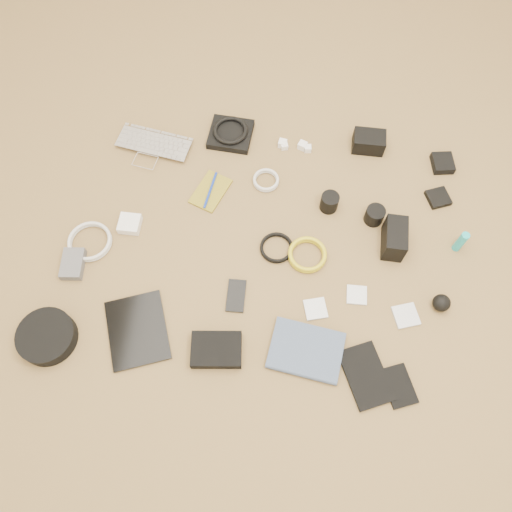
# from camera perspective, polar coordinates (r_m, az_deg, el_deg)

# --- Properties ---
(laptop) EXTENTS (0.32, 0.25, 0.02)m
(laptop) POSITION_cam_1_polar(r_m,az_deg,el_deg) (2.01, -11.97, 11.58)
(laptop) COLOR silver
(laptop) RESTS_ON ground
(headphone_pouch) EXTENTS (0.18, 0.17, 0.03)m
(headphone_pouch) POSITION_cam_1_polar(r_m,az_deg,el_deg) (2.02, -2.92, 13.72)
(headphone_pouch) COLOR black
(headphone_pouch) RESTS_ON ground
(headphones) EXTENTS (0.18, 0.18, 0.02)m
(headphones) POSITION_cam_1_polar(r_m,az_deg,el_deg) (2.01, -2.95, 14.14)
(headphones) COLOR black
(headphones) RESTS_ON headphone_pouch
(charger_a) EXTENTS (0.04, 0.04, 0.03)m
(charger_a) POSITION_cam_1_polar(r_m,az_deg,el_deg) (2.00, 3.04, 12.71)
(charger_a) COLOR white
(charger_a) RESTS_ON ground
(charger_b) EXTENTS (0.03, 0.03, 0.02)m
(charger_b) POSITION_cam_1_polar(r_m,az_deg,el_deg) (1.99, 5.94, 12.12)
(charger_b) COLOR white
(charger_b) RESTS_ON ground
(charger_c) EXTENTS (0.04, 0.04, 0.03)m
(charger_c) POSITION_cam_1_polar(r_m,az_deg,el_deg) (2.00, 5.32, 12.46)
(charger_c) COLOR white
(charger_c) RESTS_ON ground
(charger_d) EXTENTS (0.03, 0.03, 0.02)m
(charger_d) POSITION_cam_1_polar(r_m,az_deg,el_deg) (1.99, 3.25, 12.44)
(charger_d) COLOR white
(charger_d) RESTS_ON ground
(dslr_camera) EXTENTS (0.12, 0.09, 0.07)m
(dslr_camera) POSITION_cam_1_polar(r_m,az_deg,el_deg) (2.02, 12.76, 12.62)
(dslr_camera) COLOR black
(dslr_camera) RESTS_ON ground
(lens_pouch) EXTENTS (0.09, 0.10, 0.03)m
(lens_pouch) POSITION_cam_1_polar(r_m,az_deg,el_deg) (2.06, 20.54, 9.91)
(lens_pouch) COLOR black
(lens_pouch) RESTS_ON ground
(notebook_olive) EXTENTS (0.16, 0.19, 0.01)m
(notebook_olive) POSITION_cam_1_polar(r_m,az_deg,el_deg) (1.89, -5.21, 7.38)
(notebook_olive) COLOR olive
(notebook_olive) RESTS_ON ground
(pen_blue) EXTENTS (0.03, 0.16, 0.01)m
(pen_blue) POSITION_cam_1_polar(r_m,az_deg,el_deg) (1.88, -5.24, 7.53)
(pen_blue) COLOR #1430A3
(pen_blue) RESTS_ON notebook_olive
(cable_white_a) EXTENTS (0.12, 0.12, 0.01)m
(cable_white_a) POSITION_cam_1_polar(r_m,az_deg,el_deg) (1.90, 1.14, 8.55)
(cable_white_a) COLOR silver
(cable_white_a) RESTS_ON ground
(lens_a) EXTENTS (0.07, 0.07, 0.07)m
(lens_a) POSITION_cam_1_polar(r_m,az_deg,el_deg) (1.84, 8.39, 6.10)
(lens_a) COLOR black
(lens_a) RESTS_ON ground
(lens_b) EXTENTS (0.09, 0.09, 0.06)m
(lens_b) POSITION_cam_1_polar(r_m,az_deg,el_deg) (1.84, 13.40, 4.56)
(lens_b) COLOR black
(lens_b) RESTS_ON ground
(card_reader) EXTENTS (0.10, 0.10, 0.02)m
(card_reader) POSITION_cam_1_polar(r_m,az_deg,el_deg) (1.97, 20.10, 6.26)
(card_reader) COLOR black
(card_reader) RESTS_ON ground
(power_brick) EXTENTS (0.08, 0.08, 0.03)m
(power_brick) POSITION_cam_1_polar(r_m,az_deg,el_deg) (1.85, -14.23, 3.58)
(power_brick) COLOR white
(power_brick) RESTS_ON ground
(cable_white_b) EXTENTS (0.18, 0.18, 0.01)m
(cable_white_b) POSITION_cam_1_polar(r_m,az_deg,el_deg) (1.86, -18.40, 1.49)
(cable_white_b) COLOR silver
(cable_white_b) RESTS_ON ground
(cable_black) EXTENTS (0.13, 0.13, 0.01)m
(cable_black) POSITION_cam_1_polar(r_m,az_deg,el_deg) (1.76, 2.36, 0.88)
(cable_black) COLOR black
(cable_black) RESTS_ON ground
(cable_yellow) EXTENTS (0.17, 0.17, 0.02)m
(cable_yellow) POSITION_cam_1_polar(r_m,az_deg,el_deg) (1.75, 5.86, 0.04)
(cable_yellow) COLOR gold
(cable_yellow) RESTS_ON ground
(flash) EXTENTS (0.08, 0.14, 0.10)m
(flash) POSITION_cam_1_polar(r_m,az_deg,el_deg) (1.79, 15.53, 1.96)
(flash) COLOR black
(flash) RESTS_ON ground
(lens_cleaner) EXTENTS (0.04, 0.04, 0.10)m
(lens_cleaner) POSITION_cam_1_polar(r_m,az_deg,el_deg) (1.86, 22.35, 1.52)
(lens_cleaner) COLOR #1BABB3
(lens_cleaner) RESTS_ON ground
(battery_charger) EXTENTS (0.08, 0.12, 0.03)m
(battery_charger) POSITION_cam_1_polar(r_m,az_deg,el_deg) (1.84, -20.19, -0.85)
(battery_charger) COLOR #515256
(battery_charger) RESTS_ON ground
(tablet) EXTENTS (0.26, 0.29, 0.01)m
(tablet) POSITION_cam_1_polar(r_m,az_deg,el_deg) (1.70, -13.40, -8.24)
(tablet) COLOR black
(tablet) RESTS_ON ground
(phone) EXTENTS (0.06, 0.12, 0.01)m
(phone) POSITION_cam_1_polar(r_m,az_deg,el_deg) (1.69, -2.29, -4.56)
(phone) COLOR black
(phone) RESTS_ON ground
(filter_case_left) EXTENTS (0.09, 0.09, 0.01)m
(filter_case_left) POSITION_cam_1_polar(r_m,az_deg,el_deg) (1.68, 6.81, -6.03)
(filter_case_left) COLOR silver
(filter_case_left) RESTS_ON ground
(filter_case_mid) EXTENTS (0.07, 0.07, 0.01)m
(filter_case_mid) POSITION_cam_1_polar(r_m,az_deg,el_deg) (1.72, 11.43, -4.39)
(filter_case_mid) COLOR silver
(filter_case_mid) RESTS_ON ground
(filter_case_right) EXTENTS (0.10, 0.10, 0.01)m
(filter_case_right) POSITION_cam_1_polar(r_m,az_deg,el_deg) (1.74, 16.74, -6.56)
(filter_case_right) COLOR silver
(filter_case_right) RESTS_ON ground
(air_blower) EXTENTS (0.07, 0.07, 0.06)m
(air_blower) POSITION_cam_1_polar(r_m,az_deg,el_deg) (1.76, 20.43, -5.05)
(air_blower) COLOR black
(air_blower) RESTS_ON ground
(headphone_case) EXTENTS (0.23, 0.23, 0.05)m
(headphone_case) POSITION_cam_1_polar(r_m,az_deg,el_deg) (1.76, -22.78, -8.49)
(headphone_case) COLOR black
(headphone_case) RESTS_ON ground
(drive_case) EXTENTS (0.17, 0.13, 0.04)m
(drive_case) POSITION_cam_1_polar(r_m,az_deg,el_deg) (1.62, -4.55, -10.63)
(drive_case) COLOR black
(drive_case) RESTS_ON ground
(paperback) EXTENTS (0.25, 0.21, 0.02)m
(paperback) POSITION_cam_1_polar(r_m,az_deg,el_deg) (1.61, 5.09, -13.57)
(paperback) COLOR #3E4D69
(paperback) RESTS_ON ground
(notebook_black_a) EXTENTS (0.19, 0.23, 0.01)m
(notebook_black_a) POSITION_cam_1_polar(r_m,az_deg,el_deg) (1.65, 12.45, -13.18)
(notebook_black_a) COLOR black
(notebook_black_a) RESTS_ON ground
(notebook_black_b) EXTENTS (0.12, 0.15, 0.01)m
(notebook_black_b) POSITION_cam_1_polar(r_m,az_deg,el_deg) (1.67, 16.00, -14.09)
(notebook_black_b) COLOR black
(notebook_black_b) RESTS_ON ground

